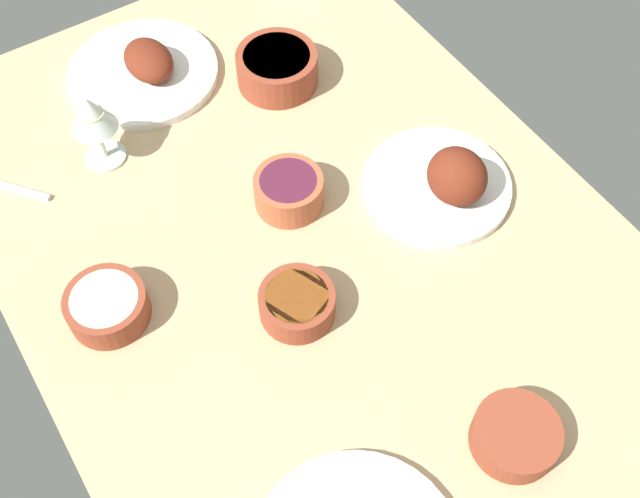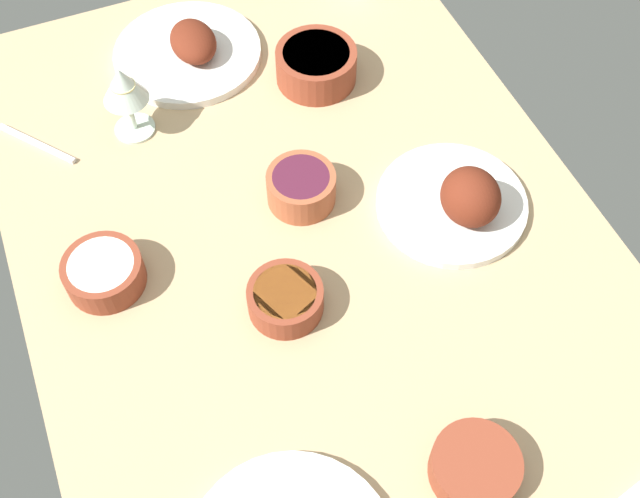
# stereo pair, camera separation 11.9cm
# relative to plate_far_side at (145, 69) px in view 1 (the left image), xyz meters

# --- Properties ---
(dining_table) EXTENTS (1.40, 0.90, 0.04)m
(dining_table) POSITION_rel_plate_far_side_xyz_m (0.50, 0.05, -0.04)
(dining_table) COLOR tan
(dining_table) RESTS_ON ground
(plate_far_side) EXTENTS (0.27, 0.27, 0.07)m
(plate_far_side) POSITION_rel_plate_far_side_xyz_m (0.00, 0.00, 0.00)
(plate_far_side) COLOR silver
(plate_far_side) RESTS_ON dining_table
(plate_center_main) EXTENTS (0.24, 0.24, 0.10)m
(plate_center_main) POSITION_rel_plate_far_side_xyz_m (0.51, 0.29, 0.01)
(plate_center_main) COLOR silver
(plate_center_main) RESTS_ON dining_table
(bowl_pasta) EXTENTS (0.12, 0.12, 0.05)m
(bowl_pasta) POSITION_rel_plate_far_side_xyz_m (0.89, 0.11, 0.01)
(bowl_pasta) COLOR brown
(bowl_pasta) RESTS_ON dining_table
(bowl_cream) EXTENTS (0.12, 0.12, 0.05)m
(bowl_cream) POSITION_rel_plate_far_side_xyz_m (0.42, -0.26, 0.01)
(bowl_cream) COLOR brown
(bowl_cream) RESTS_ON dining_table
(bowl_sauce) EXTENTS (0.15, 0.15, 0.06)m
(bowl_sauce) POSITION_rel_plate_far_side_xyz_m (0.14, 0.20, 0.02)
(bowl_sauce) COLOR brown
(bowl_sauce) RESTS_ON dining_table
(bowl_onions) EXTENTS (0.11, 0.11, 0.06)m
(bowl_onions) POSITION_rel_plate_far_side_xyz_m (0.39, 0.07, 0.01)
(bowl_onions) COLOR #A35133
(bowl_onions) RESTS_ON dining_table
(bowl_soup) EXTENTS (0.11, 0.11, 0.05)m
(bowl_soup) POSITION_rel_plate_far_side_xyz_m (0.57, -0.03, 0.01)
(bowl_soup) COLOR brown
(bowl_soup) RESTS_ON dining_table
(wine_glass) EXTENTS (0.08, 0.08, 0.14)m
(wine_glass) POSITION_rel_plate_far_side_xyz_m (0.14, -0.14, 0.08)
(wine_glass) COLOR silver
(wine_glass) RESTS_ON dining_table
(fork_loose) EXTENTS (0.13, 0.11, 0.01)m
(fork_loose) POSITION_rel_plate_far_side_xyz_m (0.11, -0.31, -0.01)
(fork_loose) COLOR silver
(fork_loose) RESTS_ON dining_table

